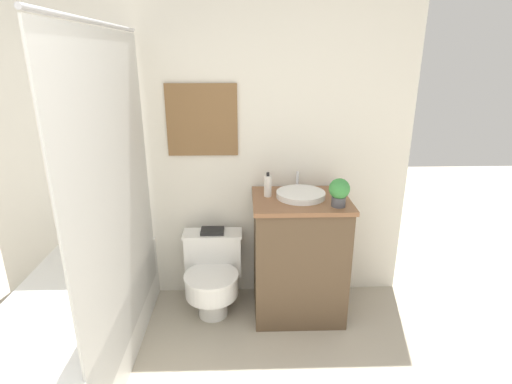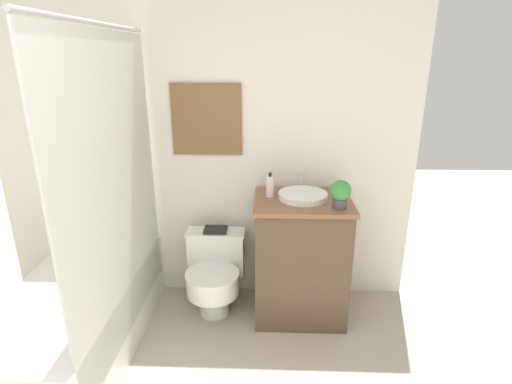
% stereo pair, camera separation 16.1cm
% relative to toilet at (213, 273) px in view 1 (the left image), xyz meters
% --- Properties ---
extents(wall_back, '(3.12, 0.07, 2.50)m').
position_rel_toilet_xyz_m(wall_back, '(-0.10, 0.29, 0.94)').
color(wall_back, silver).
rests_on(wall_back, ground_plane).
extents(shower_area, '(0.71, 1.50, 1.98)m').
position_rel_toilet_xyz_m(shower_area, '(-0.79, -0.49, -0.02)').
color(shower_area, white).
rests_on(shower_area, ground_plane).
extents(toilet, '(0.44, 0.52, 0.58)m').
position_rel_toilet_xyz_m(toilet, '(0.00, 0.00, 0.00)').
color(toilet, white).
rests_on(toilet, ground_plane).
extents(vanity, '(0.66, 0.54, 0.89)m').
position_rel_toilet_xyz_m(vanity, '(0.63, -0.02, 0.14)').
color(vanity, brown).
rests_on(vanity, ground_plane).
extents(sink, '(0.34, 0.37, 0.13)m').
position_rel_toilet_xyz_m(sink, '(0.63, 0.00, 0.61)').
color(sink, white).
rests_on(sink, vanity).
extents(soap_bottle, '(0.05, 0.05, 0.17)m').
position_rel_toilet_xyz_m(soap_bottle, '(0.40, 0.03, 0.66)').
color(soap_bottle, silver).
rests_on(soap_bottle, vanity).
extents(potted_plant, '(0.13, 0.13, 0.19)m').
position_rel_toilet_xyz_m(potted_plant, '(0.85, -0.18, 0.69)').
color(potted_plant, '#4C4C51').
rests_on(potted_plant, vanity).
extents(book_on_tank, '(0.17, 0.13, 0.02)m').
position_rel_toilet_xyz_m(book_on_tank, '(0.00, 0.13, 0.28)').
color(book_on_tank, black).
rests_on(book_on_tank, toilet).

